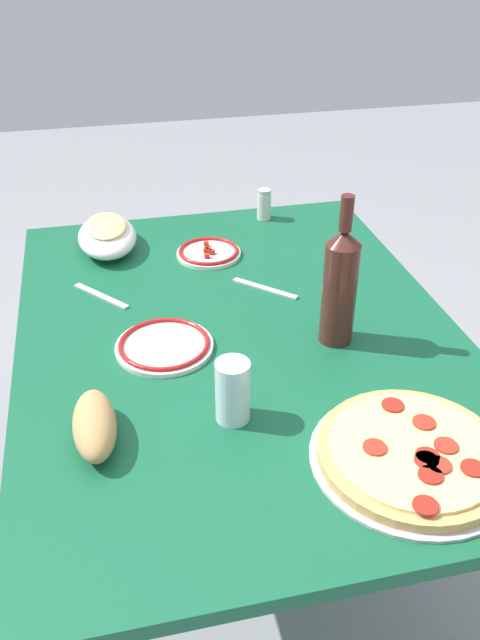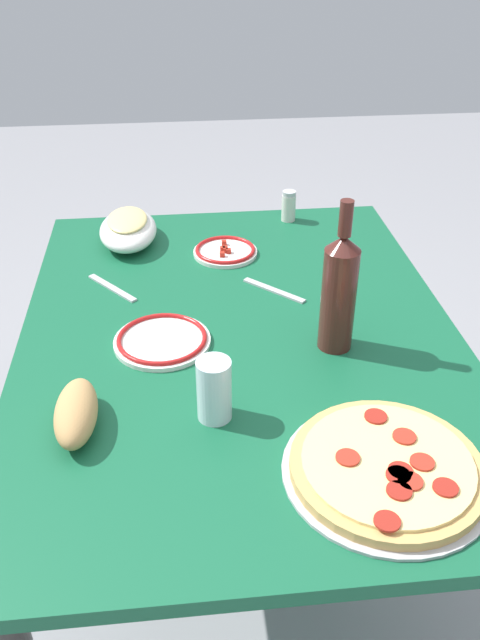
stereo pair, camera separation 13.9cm
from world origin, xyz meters
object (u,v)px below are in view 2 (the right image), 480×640
object	(u,v)px
water_glass	(214,390)
side_plate_far	(162,340)
pepperoni_pizza	(387,468)
spice_shaker	(289,206)
wine_bottle	(339,291)
dining_table	(240,373)
baked_pasta_dish	(128,228)
side_plate_near	(225,251)
bread_loaf	(76,413)

from	to	relation	value
water_glass	side_plate_far	distance (m)	0.26
pepperoni_pizza	spice_shaker	distance (m)	0.99
water_glass	wine_bottle	bearing A→B (deg)	126.57
dining_table	water_glass	xyz separation A→B (m)	(0.26, -0.07, 0.17)
baked_pasta_dish	water_glass	xyz separation A→B (m)	(0.72, 0.18, 0.02)
water_glass	spice_shaker	distance (m)	0.86
water_glass	side_plate_far	world-z (taller)	water_glass
pepperoni_pizza	dining_table	bearing A→B (deg)	-156.31
wine_bottle	pepperoni_pizza	bearing A→B (deg)	0.36
pepperoni_pizza	side_plate_far	bearing A→B (deg)	-138.93
baked_pasta_dish	side_plate_near	size ratio (longest dim) A/B	1.45
side_plate_near	side_plate_far	distance (m)	0.42
wine_bottle	side_plate_far	bearing A→B (deg)	-97.10
pepperoni_pizza	side_plate_far	xyz separation A→B (m)	(-0.41, -0.36, -0.01)
bread_loaf	spice_shaker	xyz separation A→B (m)	(-0.83, 0.51, 0.01)
baked_pasta_dish	side_plate_far	xyz separation A→B (m)	(0.49, 0.08, -0.03)
dining_table	spice_shaker	bearing A→B (deg)	160.52
pepperoni_pizza	wine_bottle	world-z (taller)	wine_bottle
water_glass	bread_loaf	world-z (taller)	water_glass
pepperoni_pizza	wine_bottle	bearing A→B (deg)	-179.64
spice_shaker	bread_loaf	bearing A→B (deg)	-31.68
bread_loaf	spice_shaker	size ratio (longest dim) A/B	2.00
wine_bottle	side_plate_near	size ratio (longest dim) A/B	1.94
pepperoni_pizza	baked_pasta_dish	xyz separation A→B (m)	(-0.89, -0.44, 0.03)
side_plate_near	side_plate_far	size ratio (longest dim) A/B	0.82
dining_table	side_plate_near	distance (m)	0.38
side_plate_far	pepperoni_pizza	bearing A→B (deg)	41.07
pepperoni_pizza	side_plate_near	bearing A→B (deg)	-166.44
dining_table	water_glass	size ratio (longest dim) A/B	10.58
dining_table	side_plate_far	distance (m)	0.21
baked_pasta_dish	wine_bottle	distance (m)	0.69
baked_pasta_dish	spice_shaker	xyz separation A→B (m)	(-0.10, 0.45, 0.00)
water_glass	bread_loaf	bearing A→B (deg)	-88.91
water_glass	side_plate_near	world-z (taller)	water_glass
side_plate_near	side_plate_far	bearing A→B (deg)	-22.72
pepperoni_pizza	water_glass	distance (m)	0.32
side_plate_near	dining_table	bearing A→B (deg)	0.30
side_plate_near	wine_bottle	bearing A→B (deg)	23.67
wine_bottle	side_plate_near	bearing A→B (deg)	-156.33
dining_table	baked_pasta_dish	xyz separation A→B (m)	(-0.46, -0.25, 0.15)
baked_pasta_dish	side_plate_near	xyz separation A→B (m)	(0.10, 0.25, -0.03)
wine_bottle	bread_loaf	bearing A→B (deg)	-68.39
pepperoni_pizza	spice_shaker	world-z (taller)	spice_shaker
bread_loaf	pepperoni_pizza	bearing A→B (deg)	71.79
wine_bottle	side_plate_near	distance (m)	0.49
wine_bottle	bread_loaf	xyz separation A→B (m)	(0.20, -0.50, -0.10)
side_plate_near	baked_pasta_dish	bearing A→B (deg)	-111.46
baked_pasta_dish	bread_loaf	size ratio (longest dim) A/B	1.38
wine_bottle	spice_shaker	distance (m)	0.63
water_glass	spice_shaker	xyz separation A→B (m)	(-0.82, 0.27, -0.02)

